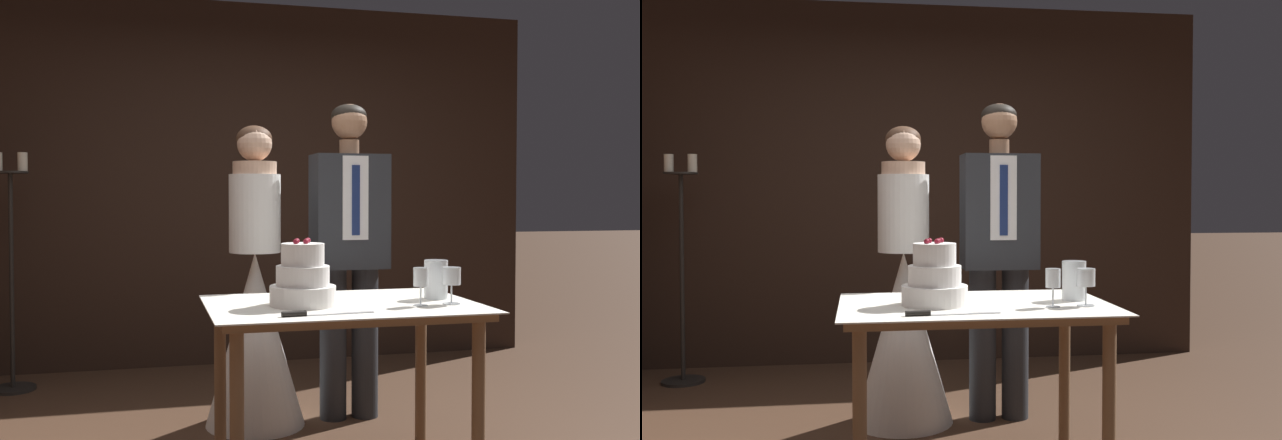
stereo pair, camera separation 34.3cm
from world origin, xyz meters
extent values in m
cube|color=black|center=(0.00, 2.33, 1.34)|extent=(4.45, 0.12, 2.68)
cylinder|color=brown|center=(-0.38, -0.31, 0.37)|extent=(0.06, 0.06, 0.73)
cylinder|color=brown|center=(0.62, -0.31, 0.37)|extent=(0.06, 0.06, 0.73)
cylinder|color=brown|center=(-0.38, 0.33, 0.37)|extent=(0.06, 0.06, 0.73)
cylinder|color=brown|center=(0.62, 0.33, 0.37)|extent=(0.06, 0.06, 0.73)
cube|color=brown|center=(0.12, 0.01, 0.75)|extent=(1.13, 0.76, 0.03)
cube|color=white|center=(0.12, 0.01, 0.77)|extent=(1.19, 0.82, 0.01)
cylinder|color=white|center=(-0.06, -0.01, 0.81)|extent=(0.29, 0.29, 0.09)
cylinder|color=white|center=(-0.06, -0.01, 0.90)|extent=(0.23, 0.23, 0.09)
cylinder|color=white|center=(-0.06, -0.01, 0.99)|extent=(0.19, 0.19, 0.10)
sphere|color=maroon|center=(-0.04, -0.01, 1.05)|extent=(0.02, 0.02, 0.02)
sphere|color=maroon|center=(-0.03, 0.04, 1.05)|extent=(0.02, 0.02, 0.02)
sphere|color=maroon|center=(-0.08, 0.01, 1.05)|extent=(0.02, 0.02, 0.02)
sphere|color=maroon|center=(-0.10, -0.05, 1.05)|extent=(0.02, 0.02, 0.02)
sphere|color=maroon|center=(-0.06, -0.05, 1.05)|extent=(0.02, 0.02, 0.02)
cube|color=silver|center=(0.04, -0.27, 0.77)|extent=(0.29, 0.04, 0.00)
cylinder|color=black|center=(-0.16, -0.29, 0.78)|extent=(0.10, 0.03, 0.02)
cylinder|color=silver|center=(0.43, -0.14, 0.77)|extent=(0.06, 0.06, 0.00)
cylinder|color=silver|center=(0.43, -0.14, 0.82)|extent=(0.01, 0.01, 0.08)
cylinder|color=silver|center=(0.43, -0.14, 0.90)|extent=(0.06, 0.06, 0.08)
cylinder|color=silver|center=(0.58, -0.13, 0.77)|extent=(0.08, 0.08, 0.00)
cylinder|color=silver|center=(0.58, -0.13, 0.82)|extent=(0.01, 0.01, 0.08)
cylinder|color=silver|center=(0.58, -0.13, 0.90)|extent=(0.08, 0.08, 0.08)
cylinder|color=maroon|center=(0.58, -0.13, 0.87)|extent=(0.07, 0.07, 0.02)
cylinder|color=silver|center=(0.58, 0.05, 0.86)|extent=(0.11, 0.11, 0.18)
cylinder|color=silver|center=(0.58, 0.05, 0.81)|extent=(0.05, 0.05, 0.08)
sphere|color=#F9CC4C|center=(0.58, 0.05, 0.86)|extent=(0.02, 0.02, 0.02)
cone|color=white|center=(-0.15, 0.81, 0.47)|extent=(0.54, 0.54, 0.94)
cylinder|color=white|center=(-0.15, 0.81, 1.15)|extent=(0.28, 0.28, 0.42)
cylinder|color=#DBAD8E|center=(-0.15, 0.81, 1.40)|extent=(0.24, 0.24, 0.07)
sphere|color=#DBAD8E|center=(-0.15, 0.81, 1.53)|extent=(0.19, 0.19, 0.19)
ellipsoid|color=#472D1E|center=(-0.15, 0.83, 1.55)|extent=(0.19, 0.19, 0.14)
cylinder|color=#282B30|center=(0.29, 0.81, 0.42)|extent=(0.15, 0.15, 0.84)
cylinder|color=#282B30|center=(0.48, 0.81, 0.42)|extent=(0.15, 0.15, 0.84)
cube|color=#282B30|center=(0.38, 0.81, 1.16)|extent=(0.41, 0.24, 0.63)
cube|color=white|center=(0.38, 0.69, 1.24)|extent=(0.14, 0.01, 0.46)
cube|color=navy|center=(0.38, 0.68, 1.22)|extent=(0.04, 0.01, 0.38)
cylinder|color=#A37556|center=(0.38, 0.81, 1.52)|extent=(0.11, 0.11, 0.08)
sphere|color=#A37556|center=(0.38, 0.81, 1.66)|extent=(0.20, 0.20, 0.20)
ellipsoid|color=black|center=(0.38, 0.82, 1.69)|extent=(0.20, 0.20, 0.13)
cylinder|color=black|center=(-1.56, 1.86, 0.01)|extent=(0.28, 0.28, 0.02)
cylinder|color=black|center=(-1.56, 1.86, 0.71)|extent=(0.03, 0.03, 1.37)
cylinder|color=black|center=(-1.56, 1.86, 1.40)|extent=(0.22, 0.22, 0.01)
cylinder|color=silver|center=(-1.48, 1.86, 1.46)|extent=(0.06, 0.06, 0.12)
camera|label=1|loc=(-0.71, -3.01, 1.24)|focal=40.00mm
camera|label=2|loc=(-0.38, -3.07, 1.24)|focal=40.00mm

